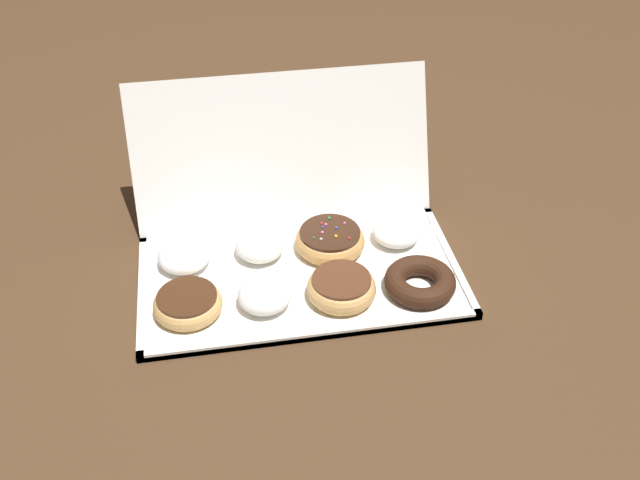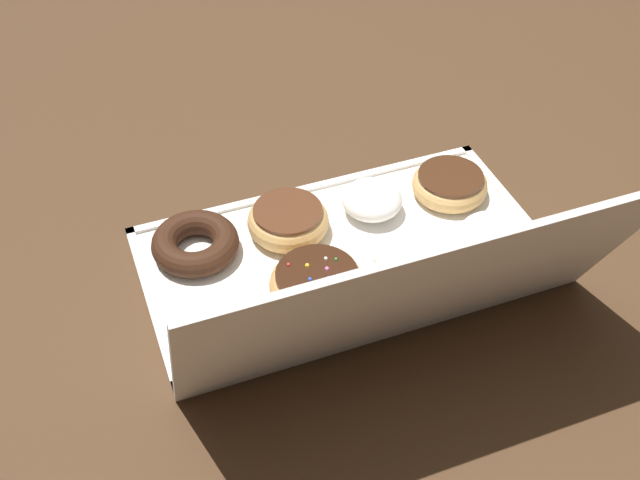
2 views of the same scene
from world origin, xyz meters
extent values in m
plane|color=#4C331E|center=(0.00, 0.00, 0.00)|extent=(3.00, 3.00, 0.00)
cube|color=white|center=(0.00, 0.00, 0.01)|extent=(0.54, 0.29, 0.01)
cube|color=white|center=(0.00, -0.14, 0.01)|extent=(0.54, 0.01, 0.01)
cube|color=white|center=(0.00, 0.14, 0.01)|extent=(0.54, 0.01, 0.01)
cube|color=white|center=(-0.26, 0.00, 0.01)|extent=(0.01, 0.29, 0.01)
cube|color=white|center=(0.26, 0.00, 0.01)|extent=(0.01, 0.29, 0.01)
cube|color=white|center=(0.00, 0.21, 0.13)|extent=(0.54, 0.12, 0.26)
torus|color=tan|center=(-0.19, -0.06, 0.03)|extent=(0.11, 0.11, 0.03)
cylinder|color=#472816|center=(-0.19, -0.06, 0.04)|extent=(0.09, 0.09, 0.01)
ellipsoid|color=white|center=(-0.07, -0.06, 0.03)|extent=(0.09, 0.09, 0.04)
torus|color=tan|center=(0.06, -0.06, 0.03)|extent=(0.11, 0.11, 0.04)
cylinder|color=#59331E|center=(0.06, -0.06, 0.05)|extent=(0.10, 0.10, 0.01)
torus|color=#381E11|center=(0.19, -0.07, 0.03)|extent=(0.12, 0.12, 0.03)
ellipsoid|color=white|center=(-0.19, 0.06, 0.03)|extent=(0.09, 0.09, 0.04)
ellipsoid|color=white|center=(-0.06, 0.06, 0.03)|extent=(0.08, 0.08, 0.05)
torus|color=tan|center=(0.06, 0.06, 0.03)|extent=(0.12, 0.12, 0.04)
cylinder|color=#381E11|center=(0.06, 0.06, 0.05)|extent=(0.11, 0.11, 0.01)
sphere|color=pink|center=(0.05, 0.06, 0.05)|extent=(0.01, 0.01, 0.01)
sphere|color=pink|center=(0.06, 0.08, 0.05)|extent=(0.01, 0.01, 0.01)
sphere|color=green|center=(0.03, 0.05, 0.05)|extent=(0.00, 0.00, 0.00)
sphere|color=yellow|center=(0.07, 0.05, 0.05)|extent=(0.01, 0.01, 0.01)
sphere|color=blue|center=(0.05, 0.07, 0.05)|extent=(0.00, 0.00, 0.00)
sphere|color=pink|center=(0.09, 0.08, 0.05)|extent=(0.00, 0.00, 0.00)
sphere|color=green|center=(0.07, 0.10, 0.05)|extent=(0.01, 0.01, 0.01)
sphere|color=white|center=(0.04, 0.04, 0.05)|extent=(0.00, 0.00, 0.00)
sphere|color=red|center=(0.09, 0.04, 0.05)|extent=(0.00, 0.00, 0.00)
sphere|color=blue|center=(0.07, 0.07, 0.05)|extent=(0.01, 0.01, 0.01)
sphere|color=red|center=(0.05, 0.09, 0.05)|extent=(0.00, 0.00, 0.00)
ellipsoid|color=white|center=(0.18, 0.06, 0.03)|extent=(0.08, 0.08, 0.04)
camera|label=1|loc=(-0.13, -0.91, 0.81)|focal=40.67mm
camera|label=2|loc=(0.30, 0.71, 0.77)|focal=44.89mm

